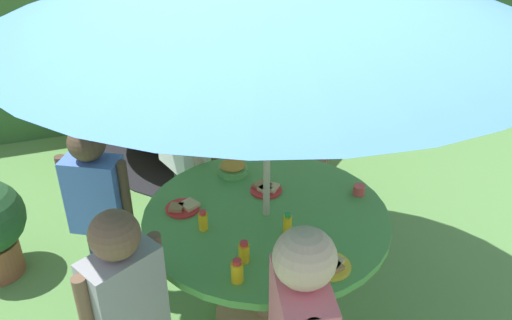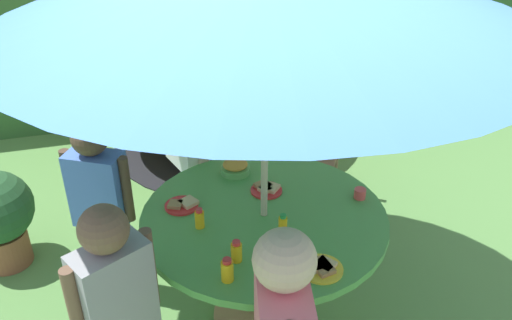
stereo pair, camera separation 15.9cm
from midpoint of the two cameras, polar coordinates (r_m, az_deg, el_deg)
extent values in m
cube|color=#548442|center=(3.36, 2.17, -16.41)|extent=(10.00, 10.00, 0.02)
cube|color=#33602D|center=(5.70, -7.64, 13.26)|extent=(9.00, 0.70, 1.61)
cylinder|color=#93704C|center=(3.35, 2.18, -16.11)|extent=(0.59, 0.59, 0.03)
cylinder|color=#93704C|center=(3.11, 2.30, -11.77)|extent=(0.10, 0.10, 0.71)
cylinder|color=#519E47|center=(2.87, 2.45, -6.17)|extent=(1.32, 1.32, 0.04)
cylinder|color=#B7AD8C|center=(2.70, 2.59, -0.91)|extent=(0.04, 0.04, 2.08)
cylinder|color=brown|center=(4.02, 2.47, -3.26)|extent=(0.04, 0.04, 0.44)
cylinder|color=brown|center=(3.97, 8.80, -4.15)|extent=(0.04, 0.04, 0.44)
cylinder|color=brown|center=(4.34, 3.61, -0.57)|extent=(0.04, 0.04, 0.44)
cylinder|color=brown|center=(4.29, 9.47, -1.36)|extent=(0.04, 0.04, 0.44)
cube|color=brown|center=(4.03, 6.27, 0.56)|extent=(0.64, 0.61, 0.04)
cube|color=brown|center=(4.06, 6.96, 5.54)|extent=(0.44, 0.28, 0.57)
cube|color=brown|center=(3.96, 3.24, 3.72)|extent=(0.25, 0.38, 0.03)
cube|color=brown|center=(3.90, 9.68, 2.91)|extent=(0.25, 0.38, 0.03)
ellipsoid|color=orange|center=(4.90, -2.67, 9.08)|extent=(2.18, 1.99, 1.35)
cylinder|color=black|center=(5.17, -2.49, 2.13)|extent=(2.24, 2.24, 0.01)
cube|color=#4B310D|center=(4.25, 1.10, 1.13)|extent=(0.57, 0.07, 0.61)
cylinder|color=brown|center=(3.96, -24.05, -8.56)|extent=(0.30, 0.30, 0.25)
cylinder|color=#3F3F47|center=(3.80, -6.04, -3.97)|extent=(0.09, 0.09, 0.62)
cylinder|color=#3F3F47|center=(3.69, -4.95, -5.09)|extent=(0.09, 0.09, 0.62)
cube|color=white|center=(3.45, -5.96, 3.35)|extent=(0.29, 0.40, 0.53)
cylinder|color=#D8B293|center=(3.60, -7.45, 4.92)|extent=(0.07, 0.07, 0.47)
cylinder|color=#D8B293|center=(3.28, -4.38, 2.44)|extent=(0.07, 0.07, 0.47)
sphere|color=#D8B293|center=(3.30, -6.31, 9.26)|extent=(0.24, 0.24, 0.24)
cylinder|color=navy|center=(3.46, -14.99, -9.81)|extent=(0.07, 0.07, 0.54)
cylinder|color=navy|center=(3.40, -12.99, -10.22)|extent=(0.07, 0.07, 0.54)
cube|color=#4C72C6|center=(3.14, -15.10, -3.03)|extent=(0.36, 0.30, 0.46)
cylinder|color=#4C3828|center=(3.21, -17.94, -2.25)|extent=(0.06, 0.06, 0.41)
cylinder|color=#4C3828|center=(3.06, -12.23, -3.13)|extent=(0.06, 0.06, 0.41)
sphere|color=#4C3828|center=(2.98, -15.93, 2.29)|extent=(0.20, 0.20, 0.20)
cube|color=#99999E|center=(2.42, -13.02, -13.62)|extent=(0.36, 0.30, 0.47)
cylinder|color=brown|center=(2.35, -16.90, -15.07)|extent=(0.06, 0.06, 0.42)
cylinder|color=brown|center=(2.47, -9.49, -11.39)|extent=(0.06, 0.06, 0.42)
sphere|color=brown|center=(2.21, -14.02, -7.23)|extent=(0.21, 0.21, 0.21)
cylinder|color=#D8B293|center=(2.23, 4.39, -14.05)|extent=(0.06, 0.06, 0.46)
sphere|color=#D8B293|center=(1.86, 5.56, -10.63)|extent=(0.23, 0.23, 0.23)
cylinder|color=#66B259|center=(3.20, -0.80, -1.07)|extent=(0.18, 0.18, 0.04)
ellipsoid|color=gold|center=(3.18, -0.81, -0.50)|extent=(0.15, 0.15, 0.04)
cylinder|color=red|center=(3.04, 2.61, -3.29)|extent=(0.18, 0.18, 0.01)
cube|color=tan|center=(3.04, 3.08, -2.98)|extent=(0.12, 0.12, 0.02)
cube|color=#9E7547|center=(3.05, 2.26, -2.76)|extent=(0.11, 0.11, 0.02)
cube|color=tan|center=(3.02, 2.49, -3.17)|extent=(0.08, 0.08, 0.02)
cylinder|color=red|center=(2.93, -6.43, -4.90)|extent=(0.18, 0.18, 0.01)
cube|color=tan|center=(2.93, -5.69, -4.53)|extent=(0.12, 0.12, 0.02)
cube|color=#9E7547|center=(2.92, -7.08, -4.76)|extent=(0.09, 0.09, 0.02)
cylinder|color=yellow|center=(2.54, 8.82, -11.47)|extent=(0.20, 0.20, 0.01)
cube|color=tan|center=(2.54, 9.24, -11.02)|extent=(0.12, 0.12, 0.02)
cube|color=#9E7547|center=(2.54, 8.64, -10.95)|extent=(0.09, 0.09, 0.02)
cube|color=tan|center=(2.53, 8.40, -11.22)|extent=(0.08, 0.08, 0.02)
cube|color=#9E7547|center=(2.52, 9.16, -11.50)|extent=(0.09, 0.09, 0.02)
cylinder|color=yellow|center=(2.54, -0.28, -9.88)|extent=(0.05, 0.05, 0.10)
cylinder|color=red|center=(2.50, -0.29, -8.89)|extent=(0.04, 0.04, 0.02)
cylinder|color=yellow|center=(2.43, -1.18, -11.83)|extent=(0.06, 0.06, 0.10)
cylinder|color=red|center=(2.40, -1.19, -10.77)|extent=(0.04, 0.04, 0.02)
cylinder|color=yellow|center=(2.75, -4.40, -6.38)|extent=(0.05, 0.05, 0.09)
cylinder|color=red|center=(2.72, -4.45, -5.43)|extent=(0.03, 0.03, 0.02)
cylinder|color=yellow|center=(2.69, 4.58, -7.11)|extent=(0.04, 0.04, 0.11)
cylinder|color=green|center=(2.66, 4.64, -6.04)|extent=(0.03, 0.03, 0.02)
cylinder|color=#E04C47|center=(3.04, 12.53, -3.55)|extent=(0.07, 0.07, 0.06)
camera|label=1|loc=(0.08, -88.43, 0.91)|focal=37.41mm
camera|label=2|loc=(0.08, 91.57, -0.91)|focal=37.41mm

